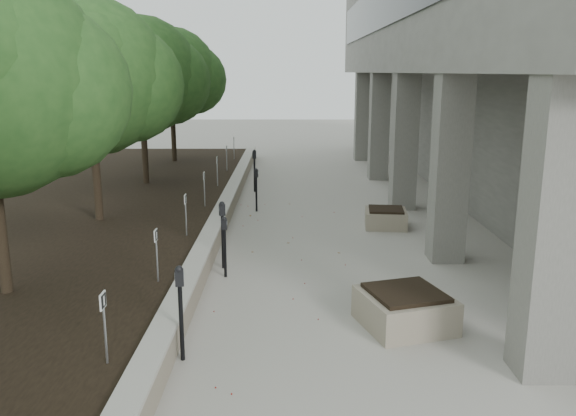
{
  "coord_description": "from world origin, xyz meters",
  "views": [
    {
      "loc": [
        -0.03,
        -6.36,
        4.03
      ],
      "look_at": [
        -0.04,
        7.12,
        0.9
      ],
      "focal_mm": 36.64,
      "sensor_mm": 36.0,
      "label": 1
    }
  ],
  "objects_px": {
    "crabapple_tree_3": "(92,110)",
    "parking_meter_1": "(181,314)",
    "planter_front": "(405,308)",
    "parking_meter_5": "(255,171)",
    "crabapple_tree_5": "(172,95)",
    "parking_meter_2": "(225,247)",
    "parking_meter_4": "(256,190)",
    "parking_meter_3": "(223,235)",
    "crabapple_tree_4": "(142,101)",
    "planter_back": "(386,218)"
  },
  "relations": [
    {
      "from": "crabapple_tree_4",
      "to": "parking_meter_1",
      "type": "bearing_deg",
      "value": -74.41
    },
    {
      "from": "parking_meter_2",
      "to": "planter_front",
      "type": "relative_size",
      "value": 0.95
    },
    {
      "from": "parking_meter_5",
      "to": "planter_front",
      "type": "distance_m",
      "value": 11.37
    },
    {
      "from": "planter_front",
      "to": "crabapple_tree_5",
      "type": "bearing_deg",
      "value": 113.22
    },
    {
      "from": "parking_meter_1",
      "to": "parking_meter_2",
      "type": "relative_size",
      "value": 1.14
    },
    {
      "from": "crabapple_tree_3",
      "to": "planter_front",
      "type": "distance_m",
      "value": 9.07
    },
    {
      "from": "parking_meter_2",
      "to": "parking_meter_3",
      "type": "distance_m",
      "value": 0.56
    },
    {
      "from": "parking_meter_3",
      "to": "planter_front",
      "type": "distance_m",
      "value": 4.38
    },
    {
      "from": "planter_front",
      "to": "parking_meter_4",
      "type": "bearing_deg",
      "value": 109.32
    },
    {
      "from": "parking_meter_4",
      "to": "planter_front",
      "type": "bearing_deg",
      "value": -54.87
    },
    {
      "from": "parking_meter_2",
      "to": "planter_front",
      "type": "distance_m",
      "value": 3.94
    },
    {
      "from": "parking_meter_5",
      "to": "planter_back",
      "type": "relative_size",
      "value": 1.36
    },
    {
      "from": "crabapple_tree_5",
      "to": "parking_meter_1",
      "type": "bearing_deg",
      "value": -78.95
    },
    {
      "from": "crabapple_tree_3",
      "to": "parking_meter_1",
      "type": "xyz_separation_m",
      "value": [
        3.25,
        -6.65,
        -2.41
      ]
    },
    {
      "from": "crabapple_tree_5",
      "to": "parking_meter_1",
      "type": "distance_m",
      "value": 17.13
    },
    {
      "from": "crabapple_tree_5",
      "to": "parking_meter_2",
      "type": "relative_size",
      "value": 4.35
    },
    {
      "from": "crabapple_tree_5",
      "to": "crabapple_tree_3",
      "type": "bearing_deg",
      "value": -90.0
    },
    {
      "from": "crabapple_tree_3",
      "to": "parking_meter_3",
      "type": "distance_m",
      "value": 4.91
    },
    {
      "from": "parking_meter_2",
      "to": "parking_meter_5",
      "type": "height_order",
      "value": "parking_meter_5"
    },
    {
      "from": "parking_meter_3",
      "to": "parking_meter_4",
      "type": "distance_m",
      "value": 5.18
    },
    {
      "from": "parking_meter_3",
      "to": "parking_meter_5",
      "type": "xyz_separation_m",
      "value": [
        0.21,
        8.05,
        0.01
      ]
    },
    {
      "from": "crabapple_tree_3",
      "to": "crabapple_tree_4",
      "type": "relative_size",
      "value": 1.0
    },
    {
      "from": "parking_meter_1",
      "to": "parking_meter_3",
      "type": "bearing_deg",
      "value": 77.63
    },
    {
      "from": "crabapple_tree_3",
      "to": "parking_meter_1",
      "type": "height_order",
      "value": "crabapple_tree_3"
    },
    {
      "from": "crabapple_tree_5",
      "to": "parking_meter_4",
      "type": "bearing_deg",
      "value": -62.81
    },
    {
      "from": "parking_meter_4",
      "to": "planter_front",
      "type": "relative_size",
      "value": 0.98
    },
    {
      "from": "parking_meter_2",
      "to": "crabapple_tree_5",
      "type": "bearing_deg",
      "value": 109.53
    },
    {
      "from": "parking_meter_2",
      "to": "planter_front",
      "type": "xyz_separation_m",
      "value": [
        3.15,
        -2.35,
        -0.32
      ]
    },
    {
      "from": "planter_front",
      "to": "parking_meter_5",
      "type": "bearing_deg",
      "value": 105.52
    },
    {
      "from": "parking_meter_5",
      "to": "planter_back",
      "type": "distance_m",
      "value": 6.0
    },
    {
      "from": "parking_meter_1",
      "to": "parking_meter_5",
      "type": "bearing_deg",
      "value": 78.04
    },
    {
      "from": "parking_meter_2",
      "to": "planter_back",
      "type": "xyz_separation_m",
      "value": [
        3.86,
        3.93,
        -0.37
      ]
    },
    {
      "from": "parking_meter_1",
      "to": "crabapple_tree_5",
      "type": "bearing_deg",
      "value": 90.78
    },
    {
      "from": "parking_meter_5",
      "to": "parking_meter_1",
      "type": "bearing_deg",
      "value": -85.66
    },
    {
      "from": "crabapple_tree_3",
      "to": "planter_front",
      "type": "xyz_separation_m",
      "value": [
        6.65,
        -5.5,
        -2.81
      ]
    },
    {
      "from": "parking_meter_5",
      "to": "planter_front",
      "type": "xyz_separation_m",
      "value": [
        3.04,
        -10.95,
        -0.42
      ]
    },
    {
      "from": "crabapple_tree_5",
      "to": "planter_front",
      "type": "bearing_deg",
      "value": -66.78
    },
    {
      "from": "parking_meter_4",
      "to": "parking_meter_5",
      "type": "bearing_deg",
      "value": 110.06
    },
    {
      "from": "crabapple_tree_4",
      "to": "parking_meter_5",
      "type": "bearing_deg",
      "value": 7.13
    },
    {
      "from": "crabapple_tree_4",
      "to": "parking_meter_3",
      "type": "height_order",
      "value": "crabapple_tree_4"
    },
    {
      "from": "parking_meter_4",
      "to": "planter_front",
      "type": "distance_m",
      "value": 8.55
    },
    {
      "from": "crabapple_tree_4",
      "to": "planter_back",
      "type": "distance_m",
      "value": 8.95
    },
    {
      "from": "crabapple_tree_4",
      "to": "crabapple_tree_5",
      "type": "xyz_separation_m",
      "value": [
        0.0,
        5.0,
        0.0
      ]
    },
    {
      "from": "parking_meter_5",
      "to": "planter_back",
      "type": "height_order",
      "value": "parking_meter_5"
    },
    {
      "from": "parking_meter_1",
      "to": "planter_front",
      "type": "distance_m",
      "value": 3.61
    },
    {
      "from": "parking_meter_3",
      "to": "parking_meter_4",
      "type": "xyz_separation_m",
      "value": [
        0.42,
        5.16,
        -0.07
      ]
    },
    {
      "from": "crabapple_tree_3",
      "to": "crabapple_tree_5",
      "type": "height_order",
      "value": "same"
    },
    {
      "from": "crabapple_tree_5",
      "to": "parking_meter_2",
      "type": "distance_m",
      "value": 13.83
    },
    {
      "from": "parking_meter_5",
      "to": "planter_front",
      "type": "relative_size",
      "value": 1.11
    },
    {
      "from": "parking_meter_2",
      "to": "planter_back",
      "type": "distance_m",
      "value": 5.52
    }
  ]
}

